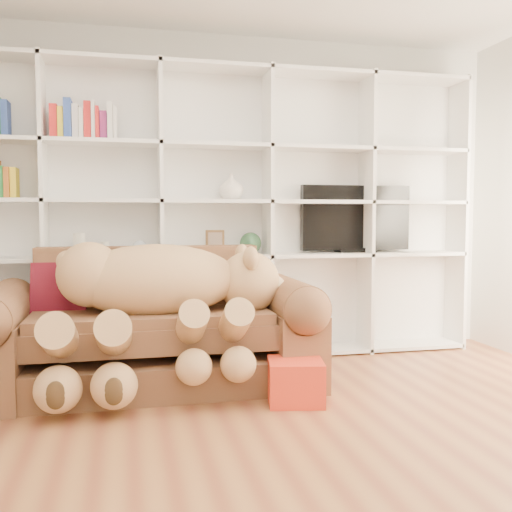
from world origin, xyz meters
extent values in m
plane|color=brown|center=(0.00, 0.00, 0.00)|extent=(5.00, 5.00, 0.00)
cube|color=silver|center=(0.00, 2.50, 1.35)|extent=(5.00, 0.02, 2.70)
cube|color=white|center=(0.00, 2.46, 1.20)|extent=(4.40, 0.03, 2.40)
cube|color=white|center=(-1.32, 2.30, 1.20)|extent=(0.03, 0.35, 2.40)
cube|color=white|center=(-0.44, 2.30, 1.20)|extent=(0.03, 0.35, 2.40)
cube|color=white|center=(0.44, 2.30, 1.20)|extent=(0.03, 0.35, 2.40)
cube|color=white|center=(1.32, 2.30, 1.20)|extent=(0.03, 0.35, 2.40)
cube|color=white|center=(2.20, 2.30, 1.20)|extent=(0.03, 0.35, 2.40)
cube|color=white|center=(0.00, 2.30, 0.03)|extent=(4.40, 0.35, 0.03)
cube|color=white|center=(0.00, 2.30, 0.85)|extent=(4.40, 0.35, 0.03)
cube|color=white|center=(0.00, 2.30, 1.30)|extent=(4.40, 0.35, 0.03)
cube|color=white|center=(0.00, 2.30, 1.75)|extent=(4.40, 0.35, 0.03)
cube|color=white|center=(0.00, 2.30, 2.37)|extent=(4.40, 0.35, 0.03)
cube|color=brown|center=(-0.55, 1.62, 0.11)|extent=(2.17, 0.88, 0.23)
cube|color=brown|center=(-0.55, 1.60, 0.45)|extent=(1.61, 0.72, 0.31)
cube|color=brown|center=(-0.55, 2.01, 0.67)|extent=(1.61, 0.21, 0.57)
cube|color=brown|center=(-1.52, 1.62, 0.28)|extent=(0.33, 0.98, 0.57)
cube|color=brown|center=(0.42, 1.62, 0.28)|extent=(0.33, 0.98, 0.57)
cylinder|color=brown|center=(-1.52, 1.62, 0.57)|extent=(0.33, 0.93, 0.33)
cylinder|color=brown|center=(0.42, 1.62, 0.57)|extent=(0.33, 0.93, 0.33)
ellipsoid|color=tan|center=(-0.52, 1.57, 0.75)|extent=(1.13, 0.55, 0.49)
sphere|color=tan|center=(-0.95, 1.57, 0.80)|extent=(0.43, 0.43, 0.43)
sphere|color=tan|center=(0.12, 1.57, 0.72)|extent=(0.43, 0.43, 0.43)
sphere|color=#D4BC8B|center=(0.29, 1.57, 0.66)|extent=(0.21, 0.21, 0.21)
sphere|color=#3A2714|center=(0.37, 1.57, 0.65)|extent=(0.07, 0.07, 0.07)
ellipsoid|color=tan|center=(0.10, 1.42, 0.89)|extent=(0.10, 0.17, 0.17)
ellipsoid|color=tan|center=(0.10, 1.72, 0.89)|extent=(0.10, 0.17, 0.17)
sphere|color=tan|center=(-1.09, 1.57, 0.88)|extent=(0.15, 0.15, 0.15)
cylinder|color=tan|center=(-0.33, 1.23, 0.48)|extent=(0.19, 0.52, 0.38)
cylinder|color=tan|center=(-0.05, 1.23, 0.48)|extent=(0.19, 0.52, 0.38)
cylinder|color=tan|center=(-1.11, 1.23, 0.45)|extent=(0.21, 0.60, 0.44)
cylinder|color=tan|center=(-0.80, 1.23, 0.45)|extent=(0.21, 0.60, 0.44)
sphere|color=tan|center=(-0.33, 1.06, 0.27)|extent=(0.22, 0.22, 0.22)
sphere|color=tan|center=(-0.05, 1.06, 0.27)|extent=(0.22, 0.22, 0.22)
sphere|color=tan|center=(-1.11, 1.06, 0.19)|extent=(0.27, 0.27, 0.27)
sphere|color=tan|center=(-0.80, 1.06, 0.19)|extent=(0.27, 0.27, 0.27)
cube|color=#560E1D|center=(-1.17, 1.82, 0.67)|extent=(0.38, 0.23, 0.39)
cube|color=red|center=(0.32, 1.08, 0.14)|extent=(0.40, 0.38, 0.27)
cube|color=black|center=(1.25, 2.35, 1.17)|extent=(0.98, 0.08, 0.56)
cube|color=black|center=(1.25, 2.35, 0.89)|extent=(0.33, 0.18, 0.04)
cube|color=brown|center=(0.00, 2.30, 0.97)|extent=(0.16, 0.06, 0.19)
sphere|color=#2D5736|center=(0.29, 2.30, 0.96)|extent=(0.18, 0.18, 0.18)
cylinder|color=silver|center=(-1.07, 2.30, 0.96)|extent=(0.10, 0.10, 0.18)
cylinder|color=silver|center=(-0.88, 2.30, 0.92)|extent=(0.09, 0.09, 0.12)
sphere|color=silver|center=(-0.61, 2.30, 0.93)|extent=(0.12, 0.12, 0.12)
imported|color=white|center=(0.13, 2.30, 1.42)|extent=(0.21, 0.21, 0.21)
camera|label=1|loc=(-0.72, -2.32, 1.18)|focal=40.00mm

